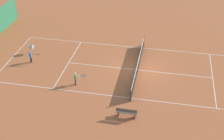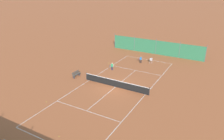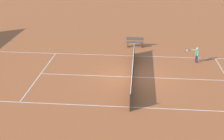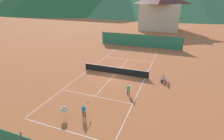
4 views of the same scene
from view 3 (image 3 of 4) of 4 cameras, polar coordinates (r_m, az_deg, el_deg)
ground_plane at (r=21.31m, az=3.74°, el=-1.29°), size 600.00×600.00×0.00m
court_line_markings at (r=21.31m, az=3.74°, el=-1.28°), size 8.25×23.85×0.01m
tennis_net at (r=21.11m, az=3.78°, el=-0.06°), size 9.18×0.08×1.06m
player_near_service at (r=24.39m, az=15.16°, el=2.92°), size 0.39×1.03×1.18m
tennis_ball_service_box at (r=26.84m, az=19.17°, el=2.78°), size 0.07×0.07×0.07m
tennis_ball_alley_left at (r=26.98m, az=-11.35°, el=3.74°), size 0.07×0.07×0.07m
courtside_bench at (r=27.07m, az=4.21°, el=5.14°), size 0.36×1.50×0.84m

